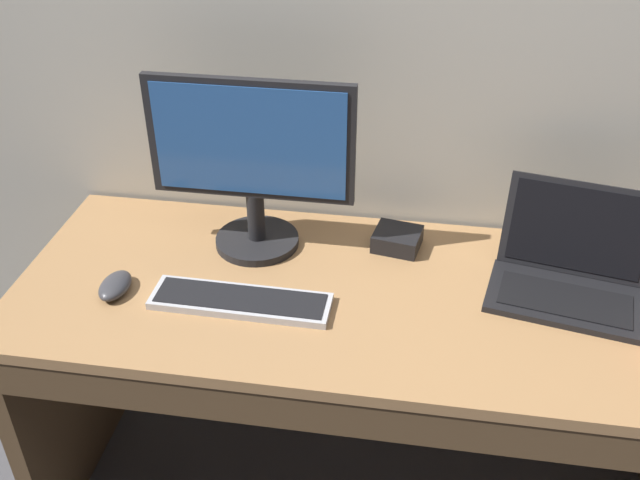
{
  "coord_description": "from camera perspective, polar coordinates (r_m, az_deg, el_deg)",
  "views": [
    {
      "loc": [
        0.09,
        -1.37,
        1.82
      ],
      "look_at": [
        -0.13,
        0.0,
        0.9
      ],
      "focal_mm": 40.28,
      "sensor_mm": 36.0,
      "label": 1
    }
  ],
  "objects": [
    {
      "name": "desk",
      "position": [
        1.87,
        3.92,
        -9.72
      ],
      "size": [
        1.76,
        0.68,
        0.76
      ],
      "color": "#A87A4C",
      "rests_on": "ground"
    },
    {
      "name": "laptop_black",
      "position": [
        1.81,
        19.24,
        -2.39
      ],
      "size": [
        0.4,
        0.33,
        0.24
      ],
      "color": "black",
      "rests_on": "desk"
    },
    {
      "name": "external_monitor",
      "position": [
        1.79,
        -5.42,
        5.86
      ],
      "size": [
        0.51,
        0.22,
        0.46
      ],
      "color": "black",
      "rests_on": "desk"
    },
    {
      "name": "wired_keyboard",
      "position": [
        1.71,
        -6.32,
        -4.84
      ],
      "size": [
        0.43,
        0.12,
        0.02
      ],
      "color": "#BCBCC1",
      "rests_on": "desk"
    },
    {
      "name": "computer_mouse",
      "position": [
        1.8,
        -15.96,
        -3.5
      ],
      "size": [
        0.07,
        0.12,
        0.04
      ],
      "primitive_type": "ellipsoid",
      "rotation": [
        0.0,
        0.0,
        -0.01
      ],
      "color": "#38383D",
      "rests_on": "desk"
    },
    {
      "name": "external_drive_box",
      "position": [
        1.9,
        6.16,
        0.07
      ],
      "size": [
        0.14,
        0.13,
        0.05
      ],
      "primitive_type": "cube",
      "rotation": [
        0.0,
        0.0,
        -0.17
      ],
      "color": "black",
      "rests_on": "desk"
    }
  ]
}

